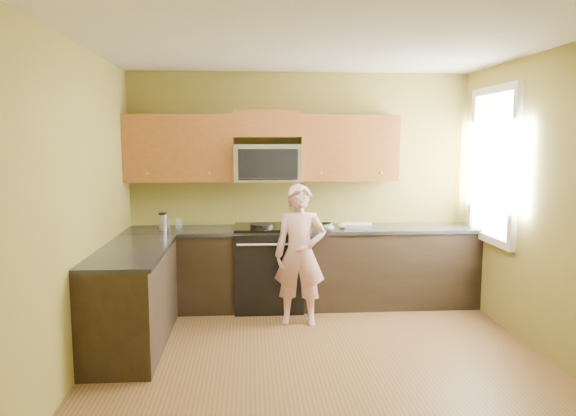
{
  "coord_description": "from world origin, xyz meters",
  "views": [
    {
      "loc": [
        -0.6,
        -4.35,
        1.91
      ],
      "look_at": [
        -0.2,
        1.3,
        1.2
      ],
      "focal_mm": 33.57,
      "sensor_mm": 36.0,
      "label": 1
    }
  ],
  "objects": [
    {
      "name": "butter_tub",
      "position": [
        0.25,
        1.54,
        0.92
      ],
      "size": [
        0.16,
        0.16,
        0.1
      ],
      "primitive_type": null,
      "rotation": [
        0.0,
        0.0,
        0.23
      ],
      "color": "yellow",
      "rests_on": "countertop_back"
    },
    {
      "name": "wall_left",
      "position": [
        -2.0,
        0.0,
        1.35
      ],
      "size": [
        0.0,
        4.0,
        4.0
      ],
      "primitive_type": "plane",
      "rotation": [
        1.57,
        0.0,
        1.57
      ],
      "color": "olive",
      "rests_on": "ground"
    },
    {
      "name": "glass_b",
      "position": [
        -1.41,
        1.76,
        0.98
      ],
      "size": [
        0.08,
        0.08,
        0.12
      ],
      "primitive_type": "cylinder",
      "rotation": [
        0.0,
        0.0,
        -0.18
      ],
      "color": "silver",
      "rests_on": "countertop_back"
    },
    {
      "name": "glass_a",
      "position": [
        -1.55,
        1.8,
        0.98
      ],
      "size": [
        0.08,
        0.08,
        0.12
      ],
      "primitive_type": "cylinder",
      "rotation": [
        0.0,
        0.0,
        0.18
      ],
      "color": "silver",
      "rests_on": "countertop_back"
    },
    {
      "name": "floor",
      "position": [
        0.0,
        0.0,
        0.0
      ],
      "size": [
        4.0,
        4.0,
        0.0
      ],
      "primitive_type": "plane",
      "color": "brown",
      "rests_on": "ground"
    },
    {
      "name": "woman",
      "position": [
        -0.09,
        1.11,
        0.73
      ],
      "size": [
        0.58,
        0.42,
        1.47
      ],
      "primitive_type": "imported",
      "rotation": [
        0.0,
        0.0,
        -0.14
      ],
      "color": "#DF6F72",
      "rests_on": "floor"
    },
    {
      "name": "napkin_b",
      "position": [
        0.45,
        1.61,
        0.95
      ],
      "size": [
        0.13,
        0.14,
        0.07
      ],
      "primitive_type": "ellipsoid",
      "rotation": [
        0.0,
        0.0,
        -0.11
      ],
      "color": "silver",
      "rests_on": "countertop_back"
    },
    {
      "name": "wall_front",
      "position": [
        0.0,
        -2.0,
        1.35
      ],
      "size": [
        4.0,
        0.0,
        4.0
      ],
      "primitive_type": "plane",
      "rotation": [
        -1.57,
        0.0,
        0.0
      ],
      "color": "olive",
      "rests_on": "ground"
    },
    {
      "name": "upper_cab_right",
      "position": [
        0.54,
        1.83,
        1.45
      ],
      "size": [
        1.12,
        0.33,
        0.75
      ],
      "primitive_type": null,
      "color": "brown",
      "rests_on": "wall_back"
    },
    {
      "name": "countertop_back",
      "position": [
        0.0,
        1.69,
        0.9
      ],
      "size": [
        4.0,
        0.62,
        0.04
      ],
      "primitive_type": "cube",
      "color": "black",
      "rests_on": "cabinet_back_run"
    },
    {
      "name": "upper_cab_over_mw",
      "position": [
        -0.4,
        1.83,
        2.1
      ],
      "size": [
        0.76,
        0.33,
        0.3
      ],
      "primitive_type": "cube",
      "color": "brown",
      "rests_on": "wall_back"
    },
    {
      "name": "napkin_a",
      "position": [
        0.27,
        1.5,
        0.95
      ],
      "size": [
        0.14,
        0.15,
        0.06
      ],
      "primitive_type": "ellipsoid",
      "rotation": [
        0.0,
        0.0,
        0.29
      ],
      "color": "silver",
      "rests_on": "countertop_back"
    },
    {
      "name": "upper_cab_left",
      "position": [
        -1.39,
        1.83,
        1.45
      ],
      "size": [
        1.22,
        0.33,
        0.75
      ],
      "primitive_type": null,
      "color": "brown",
      "rests_on": "wall_back"
    },
    {
      "name": "window",
      "position": [
        1.98,
        1.2,
        1.65
      ],
      "size": [
        0.06,
        1.06,
        1.66
      ],
      "primitive_type": null,
      "color": "white",
      "rests_on": "wall_right"
    },
    {
      "name": "countertop_left",
      "position": [
        -1.69,
        0.6,
        0.9
      ],
      "size": [
        0.62,
        1.6,
        0.04
      ],
      "primitive_type": "cube",
      "color": "black",
      "rests_on": "cabinet_left_run"
    },
    {
      "name": "microwave",
      "position": [
        -0.4,
        1.8,
        1.45
      ],
      "size": [
        0.76,
        0.4,
        0.42
      ],
      "primitive_type": null,
      "color": "silver",
      "rests_on": "wall_back"
    },
    {
      "name": "ceiling",
      "position": [
        0.0,
        0.0,
        2.7
      ],
      "size": [
        4.0,
        4.0,
        0.0
      ],
      "primitive_type": "plane",
      "rotation": [
        3.14,
        0.0,
        0.0
      ],
      "color": "white",
      "rests_on": "ground"
    },
    {
      "name": "travel_mug",
      "position": [
        -1.57,
        1.65,
        0.92
      ],
      "size": [
        0.11,
        0.11,
        0.2
      ],
      "primitive_type": null,
      "rotation": [
        0.0,
        0.0,
        -0.23
      ],
      "color": "silver",
      "rests_on": "countertop_back"
    },
    {
      "name": "cabinet_left_run",
      "position": [
        -1.7,
        0.6,
        0.44
      ],
      "size": [
        0.6,
        1.6,
        0.88
      ],
      "primitive_type": "cube",
      "color": "black",
      "rests_on": "floor"
    },
    {
      "name": "toast_slice",
      "position": [
        0.26,
        1.58,
        0.93
      ],
      "size": [
        0.13,
        0.13,
        0.01
      ],
      "primitive_type": "cube",
      "rotation": [
        0.0,
        0.0,
        0.15
      ],
      "color": "#B27F47",
      "rests_on": "countertop_back"
    },
    {
      "name": "dish_towel",
      "position": [
        0.63,
        1.64,
        0.95
      ],
      "size": [
        0.34,
        0.29,
        0.05
      ],
      "primitive_type": "cube",
      "rotation": [
        0.0,
        0.0,
        -0.19
      ],
      "color": "white",
      "rests_on": "countertop_back"
    },
    {
      "name": "frying_pan",
      "position": [
        -0.48,
        1.47,
        0.95
      ],
      "size": [
        0.31,
        0.48,
        0.06
      ],
      "primitive_type": null,
      "rotation": [
        0.0,
        0.0,
        0.1
      ],
      "color": "black",
      "rests_on": "stove"
    },
    {
      "name": "stove",
      "position": [
        -0.4,
        1.68,
        0.47
      ],
      "size": [
        0.76,
        0.65,
        0.95
      ],
      "primitive_type": null,
      "color": "black",
      "rests_on": "floor"
    },
    {
      "name": "wall_right",
      "position": [
        2.0,
        0.0,
        1.35
      ],
      "size": [
        0.0,
        4.0,
        4.0
      ],
      "primitive_type": "plane",
      "rotation": [
        1.57,
        0.0,
        -1.57
      ],
      "color": "olive",
      "rests_on": "ground"
    },
    {
      "name": "wall_back",
      "position": [
        0.0,
        2.0,
        1.35
      ],
      "size": [
        4.0,
        0.0,
        4.0
      ],
      "primitive_type": "plane",
      "rotation": [
        1.57,
        0.0,
        0.0
      ],
      "color": "olive",
      "rests_on": "ground"
    },
    {
      "name": "cabinet_back_run",
      "position": [
        0.0,
        1.7,
        0.44
      ],
      "size": [
        4.0,
        0.6,
        0.88
      ],
      "primitive_type": "cube",
      "color": "black",
      "rests_on": "floor"
    }
  ]
}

